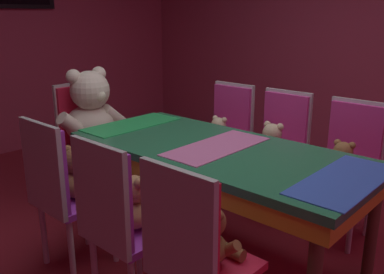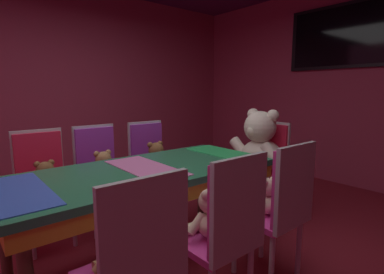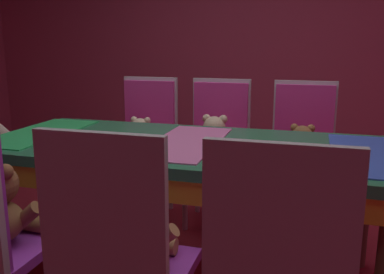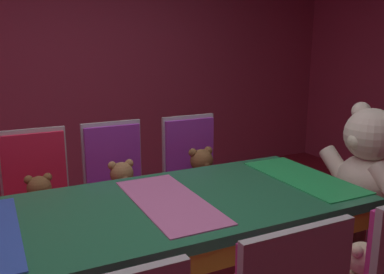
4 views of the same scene
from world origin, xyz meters
The scene contains 19 objects.
ground_plane centered at (0.00, 0.00, 0.00)m, with size 7.90×7.90×0.00m, color maroon.
wall_back centered at (0.00, 3.20, 1.40)m, with size 5.20×0.12×2.80m, color #99334C.
wall_left centered at (-2.60, 0.00, 1.40)m, with size 0.12×6.40×2.80m, color #99334C.
banquet_table centered at (0.00, 0.00, 0.65)m, with size 0.90×2.02×0.75m.
chair_left_0 centered at (-0.85, -0.54, 0.60)m, with size 0.42×0.41×0.98m.
teddy_left_0 centered at (-0.70, -0.54, 0.58)m, with size 0.24×0.30×0.29m.
chair_left_1 centered at (-0.86, -0.03, 0.60)m, with size 0.42×0.41×0.98m.
teddy_left_1 centered at (-0.71, -0.03, 0.59)m, with size 0.25×0.32×0.30m.
chair_left_2 centered at (-0.84, 0.55, 0.60)m, with size 0.42×0.41×0.98m.
teddy_left_2 centered at (-0.70, 0.55, 0.60)m, with size 0.27×0.35×0.33m.
chair_right_0 centered at (0.85, -0.54, 0.60)m, with size 0.42×0.41×0.98m.
teddy_right_0 centered at (0.70, -0.54, 0.58)m, with size 0.22×0.29×0.27m.
chair_right_1 centered at (0.84, 0.02, 0.60)m, with size 0.42×0.41×0.98m.
teddy_right_1 centered at (0.70, 0.02, 0.59)m, with size 0.25×0.32×0.30m.
chair_right_2 centered at (0.85, 0.55, 0.60)m, with size 0.42×0.41×0.98m.
teddy_right_2 centered at (0.70, 0.55, 0.57)m, with size 0.22×0.28×0.26m.
throne_chair centered at (0.00, 1.54, 0.60)m, with size 0.41×0.42×0.98m.
king_teddy_bear centered at (0.00, 1.37, 0.74)m, with size 0.71×0.55×0.67m.
wall_tv centered at (0.00, 3.11, 2.05)m, with size 1.48×0.06×0.86m.
Camera 2 is at (1.90, -1.12, 1.32)m, focal length 27.66 mm.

